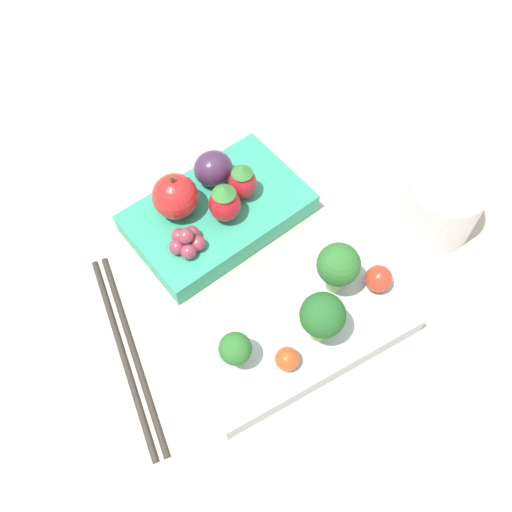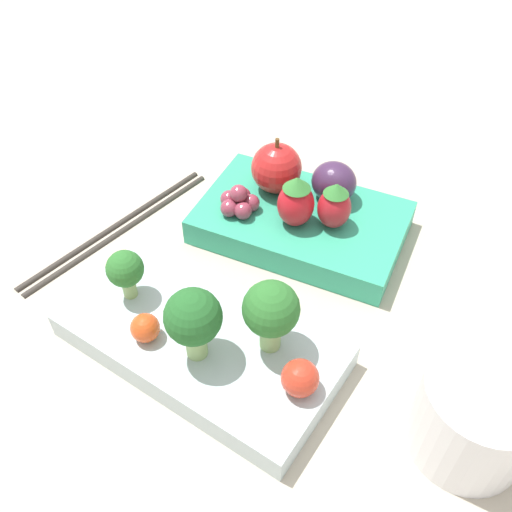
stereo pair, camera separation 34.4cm
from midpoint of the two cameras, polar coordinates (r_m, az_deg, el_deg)
ground_plane at (r=0.50m, az=-15.35°, el=-4.15°), size 4.00×4.00×0.00m
bento_box_savoury at (r=0.45m, az=-13.31°, el=-11.48°), size 0.21×0.11×0.02m
bento_box_fruit at (r=0.53m, az=-20.00°, el=2.47°), size 0.20×0.14×0.03m
broccoli_floret_0 at (r=0.40m, az=-11.92°, el=-10.13°), size 0.04×0.04×0.06m
broccoli_floret_1 at (r=0.43m, az=-22.64°, el=-13.58°), size 0.03×0.03×0.04m
broccoli_floret_2 at (r=0.42m, az=-9.51°, el=-4.19°), size 0.04×0.04×0.06m
cherry_tomato_0 at (r=0.44m, az=-3.73°, el=-5.64°), size 0.03×0.03×0.03m
cherry_tomato_1 at (r=0.43m, az=-16.23°, el=-15.02°), size 0.02×0.02×0.02m
apple at (r=0.52m, az=-25.43°, el=4.09°), size 0.05×0.05×0.05m
strawberry_0 at (r=0.51m, az=-18.04°, el=6.07°), size 0.03×0.03×0.04m
strawberry_1 at (r=0.49m, az=-20.50°, el=3.55°), size 0.03×0.03×0.05m
plum at (r=0.53m, az=-21.07°, el=7.28°), size 0.04×0.04×0.04m
grape_cluster at (r=0.50m, az=-24.68°, el=-0.87°), size 0.03×0.04×0.03m
drinking_cup at (r=0.48m, az=5.31°, el=3.44°), size 0.08×0.08×0.07m
chopsticks_pair at (r=0.52m, az=-31.18°, el=-12.21°), size 0.04×0.21×0.01m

